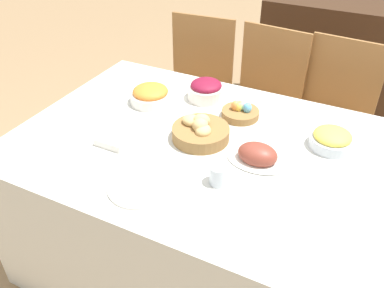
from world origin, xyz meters
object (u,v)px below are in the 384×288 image
object	(u,v)px
chair_far_left	(196,86)
chair_far_right	(331,117)
egg_basket	(240,112)
sideboard	(335,60)
chair_far_center	(262,101)
bread_basket	(200,130)
ham_platter	(257,155)
pineapple_bowl	(332,139)
drinking_cup	(219,175)
knife	(176,199)
fork	(108,176)
dinner_plate	(140,186)
beet_salad_bowl	(206,90)
carrot_bowl	(151,95)
butter_dish	(112,142)
spoon	(183,202)

from	to	relation	value
chair_far_left	chair_far_right	xyz separation A→B (m)	(0.87, -0.00, 0.00)
egg_basket	sideboard	bearing A→B (deg)	83.16
chair_far_center	bread_basket	distance (m)	0.90
ham_platter	bread_basket	bearing A→B (deg)	171.21
pineapple_bowl	drinking_cup	distance (m)	0.53
pineapple_bowl	knife	distance (m)	0.71
fork	dinner_plate	bearing A→B (deg)	1.14
sideboard	chair_far_left	bearing A→B (deg)	-125.40
chair_far_center	ham_platter	distance (m)	0.97
sideboard	beet_salad_bowl	size ratio (longest dim) A/B	6.38
knife	ham_platter	bearing A→B (deg)	63.04
chair_far_left	pineapple_bowl	xyz separation A→B (m)	(0.95, -0.67, 0.28)
egg_basket	ham_platter	bearing A→B (deg)	-57.82
bread_basket	drinking_cup	xyz separation A→B (m)	(0.18, -0.23, -0.00)
carrot_bowl	butter_dish	distance (m)	0.39
egg_basket	butter_dish	xyz separation A→B (m)	(-0.40, -0.45, -0.01)
sideboard	dinner_plate	xyz separation A→B (m)	(-0.34, -2.26, 0.32)
sideboard	fork	size ratio (longest dim) A/B	5.97
dinner_plate	drinking_cup	xyz separation A→B (m)	(0.24, 0.15, 0.03)
drinking_cup	sideboard	bearing A→B (deg)	87.32
drinking_cup	carrot_bowl	bearing A→B (deg)	142.70
dinner_plate	ham_platter	bearing A→B (deg)	46.10
bread_basket	egg_basket	xyz separation A→B (m)	(0.09, 0.25, -0.02)
chair_far_right	drinking_cup	bearing A→B (deg)	-97.47
egg_basket	fork	xyz separation A→B (m)	(-0.29, -0.63, -0.02)
chair_far_right	chair_far_center	bearing A→B (deg)	-174.80
bread_basket	pineapple_bowl	size ratio (longest dim) A/B	1.35
sideboard	knife	distance (m)	2.29
spoon	fork	bearing A→B (deg)	178.86
carrot_bowl	ham_platter	bearing A→B (deg)	-19.56
bread_basket	egg_basket	size ratio (longest dim) A/B	1.42
ham_platter	butter_dish	world-z (taller)	ham_platter
chair_far_left	bread_basket	size ratio (longest dim) A/B	3.85
egg_basket	beet_salad_bowl	distance (m)	0.24
knife	spoon	distance (m)	0.03
chair_far_left	beet_salad_bowl	bearing A→B (deg)	-63.11
butter_dish	sideboard	bearing A→B (deg)	74.10
carrot_bowl	knife	world-z (taller)	carrot_bowl
sideboard	knife	bearing A→B (deg)	-94.96
dinner_plate	spoon	distance (m)	0.18
beet_salad_bowl	pineapple_bowl	bearing A→B (deg)	-12.83
bread_basket	drinking_cup	world-z (taller)	bread_basket
butter_dish	egg_basket	bearing A→B (deg)	48.64
pineapple_bowl	dinner_plate	xyz separation A→B (m)	(-0.57, -0.57, -0.03)
spoon	butter_dish	world-z (taller)	butter_dish
chair_far_center	chair_far_left	bearing A→B (deg)	-174.03
ham_platter	carrot_bowl	distance (m)	0.66
egg_basket	butter_dish	bearing A→B (deg)	-131.36
beet_salad_bowl	spoon	xyz separation A→B (m)	(0.25, -0.72, -0.05)
bread_basket	beet_salad_bowl	bearing A→B (deg)	111.07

